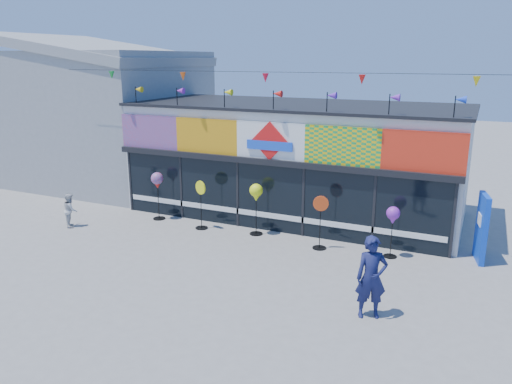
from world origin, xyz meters
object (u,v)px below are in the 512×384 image
Objects in this scene: spinner_3 at (320,221)px; adult_man at (371,277)px; child at (71,210)px; spinner_2 at (256,194)px; blue_sign at (482,228)px; spinner_1 at (201,203)px; spinner_0 at (157,182)px; spinner_4 at (393,217)px.

adult_man is at bearing -56.98° from spinner_3.
spinner_2 is at bearing -114.45° from child.
blue_sign is at bearing 12.89° from spinner_3.
child is (-8.56, -1.58, -0.30)m from spinner_3.
adult_man is at bearing -142.06° from child.
spinner_3 is 8.71m from child.
spinner_1 is 0.88× the size of adult_man.
spinner_0 is 3.13m from child.
spinner_2 is 6.09m from adult_man.
spinner_3 is 0.88× the size of adult_man.
spinner_4 reaches higher than child.
spinner_1 is at bearing -110.14° from child.
child is at bearing 145.83° from adult_man.
child is at bearing -158.43° from spinner_1.
spinner_1 is at bearing -7.50° from spinner_0.
child is (-4.27, -1.69, -0.31)m from spinner_1.
spinner_1 is 2.04m from spinner_2.
spinner_3 is (-4.50, -1.03, -0.11)m from blue_sign.
spinner_1 is 0.97× the size of spinner_2.
spinner_0 is 1.01× the size of spinner_2.
blue_sign is 5.09m from adult_man.
spinner_2 is at bearing 178.30° from spinner_4.
blue_sign reaches higher than child.
blue_sign is at bearing 18.63° from spinner_4.
blue_sign is at bearing -120.41° from child.
spinner_0 is at bearing 179.87° from spinner_2.
spinner_2 is 1.03× the size of spinner_3.
spinner_3 is 1.09× the size of spinner_4.
spinner_3 is at bearing -3.37° from spinner_0.
adult_man reaches higher than spinner_1.
child is (-10.68, -1.81, -0.66)m from spinner_4.
blue_sign is at bearing 5.97° from spinner_1.
child is (-13.06, -2.61, -0.41)m from blue_sign.
spinner_3 is at bearing -1.47° from spinner_1.
adult_man is 11.07m from child.
blue_sign is 8.84m from spinner_1.
spinner_2 is 4.45m from spinner_4.
spinner_0 is 1.03× the size of spinner_1.
adult_man is (6.61, -3.68, 0.06)m from spinner_1.
spinner_2 is (3.92, -0.01, -0.01)m from spinner_0.
spinner_0 is 0.91× the size of adult_man.
spinner_2 is 0.91× the size of adult_man.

